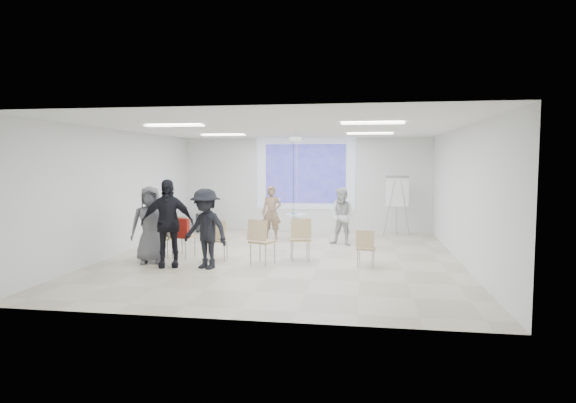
# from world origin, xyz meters

# --- Properties ---
(floor) EXTENTS (8.00, 9.00, 0.10)m
(floor) POSITION_xyz_m (0.00, 0.00, -0.05)
(floor) COLOR beige
(floor) RESTS_ON ground
(ceiling) EXTENTS (8.00, 9.00, 0.10)m
(ceiling) POSITION_xyz_m (0.00, 0.00, 3.05)
(ceiling) COLOR white
(ceiling) RESTS_ON wall_back
(wall_back) EXTENTS (8.00, 0.10, 3.00)m
(wall_back) POSITION_xyz_m (0.00, 4.55, 1.50)
(wall_back) COLOR silver
(wall_back) RESTS_ON floor
(wall_left) EXTENTS (0.10, 9.00, 3.00)m
(wall_left) POSITION_xyz_m (-4.05, 0.00, 1.50)
(wall_left) COLOR silver
(wall_left) RESTS_ON floor
(wall_right) EXTENTS (0.10, 9.00, 3.00)m
(wall_right) POSITION_xyz_m (4.05, 0.00, 1.50)
(wall_right) COLOR silver
(wall_right) RESTS_ON floor
(projection_halo) EXTENTS (3.20, 0.01, 2.30)m
(projection_halo) POSITION_xyz_m (0.00, 4.49, 1.85)
(projection_halo) COLOR silver
(projection_halo) RESTS_ON wall_back
(projection_image) EXTENTS (2.60, 0.01, 1.90)m
(projection_image) POSITION_xyz_m (0.00, 4.47, 1.85)
(projection_image) COLOR #3130A5
(projection_image) RESTS_ON wall_back
(pedestal_table) EXTENTS (0.73, 0.73, 0.76)m
(pedestal_table) POSITION_xyz_m (-0.02, 2.56, 0.42)
(pedestal_table) COLOR white
(pedestal_table) RESTS_ON floor
(player_left) EXTENTS (0.65, 0.45, 1.76)m
(player_left) POSITION_xyz_m (-0.74, 2.50, 0.88)
(player_left) COLOR #8E7057
(player_left) RESTS_ON floor
(player_right) EXTENTS (0.99, 0.88, 1.71)m
(player_right) POSITION_xyz_m (1.31, 1.93, 0.86)
(player_right) COLOR silver
(player_right) RESTS_ON floor
(controller_left) EXTENTS (0.05, 0.13, 0.04)m
(controller_left) POSITION_xyz_m (-0.56, 2.75, 1.16)
(controller_left) COLOR silver
(controller_left) RESTS_ON player_left
(controller_right) EXTENTS (0.08, 0.14, 0.04)m
(controller_right) POSITION_xyz_m (1.13, 2.18, 1.16)
(controller_right) COLOR white
(controller_right) RESTS_ON player_right
(chair_far_left) EXTENTS (0.49, 0.52, 0.90)m
(chair_far_left) POSITION_xyz_m (-2.75, -0.45, 0.53)
(chair_far_left) COLOR tan
(chair_far_left) RESTS_ON floor
(chair_left_mid) EXTENTS (0.57, 0.60, 0.98)m
(chair_left_mid) POSITION_xyz_m (-2.33, -0.40, 0.58)
(chair_left_mid) COLOR tan
(chair_left_mid) RESTS_ON floor
(chair_left_inner) EXTENTS (0.48, 0.51, 0.93)m
(chair_left_inner) POSITION_xyz_m (-1.39, -0.64, 0.55)
(chair_left_inner) COLOR tan
(chair_left_inner) RESTS_ON floor
(chair_center) EXTENTS (0.61, 0.63, 1.00)m
(chair_center) POSITION_xyz_m (-0.34, -0.89, 0.59)
(chair_center) COLOR tan
(chair_center) RESTS_ON floor
(chair_right_inner) EXTENTS (0.56, 0.59, 0.98)m
(chair_right_inner) POSITION_xyz_m (0.46, -0.36, 0.58)
(chair_right_inner) COLOR tan
(chair_right_inner) RESTS_ON floor
(chair_right_far) EXTENTS (0.43, 0.45, 0.81)m
(chair_right_far) POSITION_xyz_m (1.90, -0.81, 0.48)
(chair_right_far) COLOR tan
(chair_right_far) RESTS_ON floor
(red_jacket) EXTENTS (0.48, 0.23, 0.45)m
(red_jacket) POSITION_xyz_m (-2.30, -0.54, 0.72)
(red_jacket) COLOR maroon
(red_jacket) RESTS_ON chair_left_mid
(laptop) EXTENTS (0.36, 0.28, 0.03)m
(laptop) POSITION_xyz_m (-1.40, -0.54, 0.50)
(laptop) COLOR black
(laptop) RESTS_ON chair_left_inner
(audience_left) EXTENTS (1.41, 1.07, 2.14)m
(audience_left) POSITION_xyz_m (-2.26, -1.34, 1.07)
(audience_left) COLOR black
(audience_left) RESTS_ON floor
(audience_mid) EXTENTS (1.39, 1.09, 1.90)m
(audience_mid) POSITION_xyz_m (-1.40, -1.39, 0.95)
(audience_mid) COLOR black
(audience_mid) RESTS_ON floor
(audience_outer) EXTENTS (1.08, 0.88, 1.91)m
(audience_outer) POSITION_xyz_m (-2.79, -1.03, 0.95)
(audience_outer) COLOR slate
(audience_outer) RESTS_ON floor
(flipchart_easel) EXTENTS (0.79, 0.59, 1.82)m
(flipchart_easel) POSITION_xyz_m (2.85, 3.72, 1.34)
(flipchart_easel) COLOR #92949A
(flipchart_easel) RESTS_ON floor
(av_cart) EXTENTS (0.63, 0.56, 0.81)m
(av_cart) POSITION_xyz_m (-3.17, 3.78, 0.37)
(av_cart) COLOR black
(av_cart) RESTS_ON floor
(ceiling_projector) EXTENTS (0.30, 0.25, 3.00)m
(ceiling_projector) POSITION_xyz_m (0.10, 1.49, 2.69)
(ceiling_projector) COLOR white
(ceiling_projector) RESTS_ON ceiling
(fluor_panel_nw) EXTENTS (1.20, 0.30, 0.02)m
(fluor_panel_nw) POSITION_xyz_m (-2.00, 2.00, 2.97)
(fluor_panel_nw) COLOR white
(fluor_panel_nw) RESTS_ON ceiling
(fluor_panel_ne) EXTENTS (1.20, 0.30, 0.02)m
(fluor_panel_ne) POSITION_xyz_m (2.00, 2.00, 2.97)
(fluor_panel_ne) COLOR white
(fluor_panel_ne) RESTS_ON ceiling
(fluor_panel_sw) EXTENTS (1.20, 0.30, 0.02)m
(fluor_panel_sw) POSITION_xyz_m (-2.00, -1.50, 2.97)
(fluor_panel_sw) COLOR white
(fluor_panel_sw) RESTS_ON ceiling
(fluor_panel_se) EXTENTS (1.20, 0.30, 0.02)m
(fluor_panel_se) POSITION_xyz_m (2.00, -1.50, 2.97)
(fluor_panel_se) COLOR white
(fluor_panel_se) RESTS_ON ceiling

